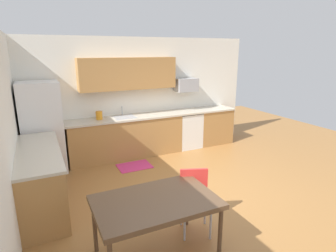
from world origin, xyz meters
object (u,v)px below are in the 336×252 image
dining_table (156,205)px  chair_near_table (195,196)px  oven_range (187,129)px  microwave (186,85)px  kettle (99,116)px  refrigerator (42,128)px

dining_table → chair_near_table: 0.76m
chair_near_table → dining_table: bearing=-159.4°
oven_range → microwave: (-0.00, 0.10, 1.12)m
oven_range → chair_near_table: oven_range is taller
oven_range → dining_table: (-2.28, -3.32, 0.24)m
microwave → kettle: microwave is taller
microwave → kettle: 2.25m
oven_range → dining_table: size_ratio=0.65×
refrigerator → microwave: size_ratio=3.38×
oven_range → chair_near_table: (-1.60, -3.06, 0.05)m
refrigerator → oven_range: bearing=1.4°
oven_range → dining_table: bearing=-124.5°
oven_range → chair_near_table: bearing=-117.6°
chair_near_table → kettle: kettle is taller
refrigerator → oven_range: refrigerator is taller
microwave → chair_near_table: (-1.60, -3.16, -1.07)m
refrigerator → microwave: (3.34, 0.18, 0.66)m
refrigerator → oven_range: (3.34, 0.08, -0.46)m
oven_range → kettle: (-2.18, 0.05, 0.56)m
microwave → chair_near_table: size_ratio=0.64×
refrigerator → kettle: refrigerator is taller
microwave → chair_near_table: microwave is taller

